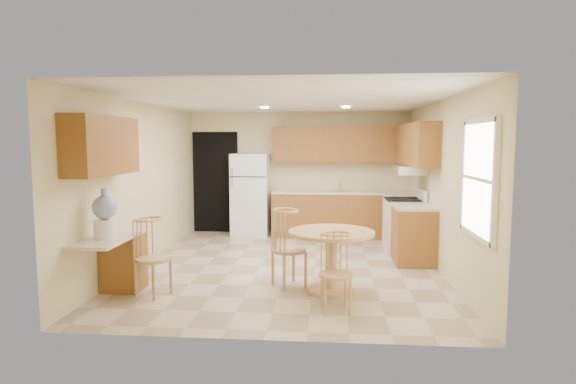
# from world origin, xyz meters

# --- Properties ---
(floor) EXTENTS (5.50, 5.50, 0.00)m
(floor) POSITION_xyz_m (0.00, 0.00, 0.00)
(floor) COLOR tan
(floor) RESTS_ON ground
(ceiling) EXTENTS (4.50, 5.50, 0.02)m
(ceiling) POSITION_xyz_m (0.00, 0.00, 2.50)
(ceiling) COLOR white
(ceiling) RESTS_ON wall_back
(wall_back) EXTENTS (4.50, 0.02, 2.50)m
(wall_back) POSITION_xyz_m (0.00, 2.75, 1.25)
(wall_back) COLOR beige
(wall_back) RESTS_ON floor
(wall_front) EXTENTS (4.50, 0.02, 2.50)m
(wall_front) POSITION_xyz_m (0.00, -2.75, 1.25)
(wall_front) COLOR beige
(wall_front) RESTS_ON floor
(wall_left) EXTENTS (0.02, 5.50, 2.50)m
(wall_left) POSITION_xyz_m (-2.25, 0.00, 1.25)
(wall_left) COLOR beige
(wall_left) RESTS_ON floor
(wall_right) EXTENTS (0.02, 5.50, 2.50)m
(wall_right) POSITION_xyz_m (2.25, 0.00, 1.25)
(wall_right) COLOR beige
(wall_right) RESTS_ON floor
(doorway) EXTENTS (0.90, 0.02, 2.10)m
(doorway) POSITION_xyz_m (-1.75, 2.73, 1.05)
(doorway) COLOR black
(doorway) RESTS_ON floor
(base_cab_back) EXTENTS (2.75, 0.60, 0.87)m
(base_cab_back) POSITION_xyz_m (0.88, 2.45, 0.43)
(base_cab_back) COLOR #955D26
(base_cab_back) RESTS_ON floor
(counter_back) EXTENTS (2.75, 0.63, 0.04)m
(counter_back) POSITION_xyz_m (0.88, 2.45, 0.89)
(counter_back) COLOR beige
(counter_back) RESTS_ON base_cab_back
(base_cab_right_a) EXTENTS (0.60, 0.59, 0.87)m
(base_cab_right_a) POSITION_xyz_m (1.95, 1.85, 0.43)
(base_cab_right_a) COLOR #955D26
(base_cab_right_a) RESTS_ON floor
(counter_right_a) EXTENTS (0.63, 0.59, 0.04)m
(counter_right_a) POSITION_xyz_m (1.95, 1.85, 0.89)
(counter_right_a) COLOR beige
(counter_right_a) RESTS_ON base_cab_right_a
(base_cab_right_b) EXTENTS (0.60, 0.80, 0.87)m
(base_cab_right_b) POSITION_xyz_m (1.95, 0.40, 0.43)
(base_cab_right_b) COLOR #955D26
(base_cab_right_b) RESTS_ON floor
(counter_right_b) EXTENTS (0.63, 0.80, 0.04)m
(counter_right_b) POSITION_xyz_m (1.95, 0.40, 0.89)
(counter_right_b) COLOR beige
(counter_right_b) RESTS_ON base_cab_right_b
(upper_cab_back) EXTENTS (2.75, 0.33, 0.70)m
(upper_cab_back) POSITION_xyz_m (0.88, 2.58, 1.85)
(upper_cab_back) COLOR #955D26
(upper_cab_back) RESTS_ON wall_back
(upper_cab_right) EXTENTS (0.33, 2.42, 0.70)m
(upper_cab_right) POSITION_xyz_m (2.08, 1.21, 1.85)
(upper_cab_right) COLOR #955D26
(upper_cab_right) RESTS_ON wall_right
(upper_cab_left) EXTENTS (0.33, 1.40, 0.70)m
(upper_cab_left) POSITION_xyz_m (-2.08, -1.60, 1.85)
(upper_cab_left) COLOR #955D26
(upper_cab_left) RESTS_ON wall_left
(sink) EXTENTS (0.78, 0.44, 0.01)m
(sink) POSITION_xyz_m (0.85, 2.45, 0.91)
(sink) COLOR silver
(sink) RESTS_ON counter_back
(range_hood) EXTENTS (0.50, 0.76, 0.14)m
(range_hood) POSITION_xyz_m (2.00, 1.18, 1.42)
(range_hood) COLOR silver
(range_hood) RESTS_ON upper_cab_right
(desk_pedestal) EXTENTS (0.48, 0.42, 0.72)m
(desk_pedestal) POSITION_xyz_m (-2.00, -1.32, 0.36)
(desk_pedestal) COLOR #955D26
(desk_pedestal) RESTS_ON floor
(desk_top) EXTENTS (0.50, 1.20, 0.04)m
(desk_top) POSITION_xyz_m (-2.00, -1.70, 0.75)
(desk_top) COLOR beige
(desk_top) RESTS_ON desk_pedestal
(window) EXTENTS (0.06, 1.12, 1.30)m
(window) POSITION_xyz_m (2.23, -1.85, 1.50)
(window) COLOR white
(window) RESTS_ON wall_right
(can_light_a) EXTENTS (0.14, 0.14, 0.02)m
(can_light_a) POSITION_xyz_m (-0.50, 1.20, 2.48)
(can_light_a) COLOR white
(can_light_a) RESTS_ON ceiling
(can_light_b) EXTENTS (0.14, 0.14, 0.02)m
(can_light_b) POSITION_xyz_m (0.90, 1.20, 2.48)
(can_light_b) COLOR white
(can_light_b) RESTS_ON ceiling
(refrigerator) EXTENTS (0.73, 0.71, 1.66)m
(refrigerator) POSITION_xyz_m (-0.95, 2.40, 0.83)
(refrigerator) COLOR white
(refrigerator) RESTS_ON floor
(stove) EXTENTS (0.65, 0.76, 1.09)m
(stove) POSITION_xyz_m (1.92, 1.18, 0.47)
(stove) COLOR white
(stove) RESTS_ON floor
(dining_table) EXTENTS (1.07, 1.07, 0.79)m
(dining_table) POSITION_xyz_m (0.65, -1.24, 0.52)
(dining_table) COLOR tan
(dining_table) RESTS_ON floor
(chair_table_a) EXTENTS (0.45, 0.57, 1.01)m
(chair_table_a) POSITION_xyz_m (0.10, -1.09, 0.62)
(chair_table_a) COLOR tan
(chair_table_a) RESTS_ON floor
(chair_table_b) EXTENTS (0.39, 0.39, 0.87)m
(chair_table_b) POSITION_xyz_m (0.70, -1.97, 0.53)
(chair_table_b) COLOR tan
(chair_table_b) RESTS_ON floor
(chair_desk) EXTENTS (0.42, 0.54, 0.95)m
(chair_desk) POSITION_xyz_m (-1.55, -1.58, 0.58)
(chair_desk) COLOR tan
(chair_desk) RESTS_ON floor
(water_crock) EXTENTS (0.28, 0.28, 0.59)m
(water_crock) POSITION_xyz_m (-2.00, -1.79, 1.03)
(water_crock) COLOR white
(water_crock) RESTS_ON desk_top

